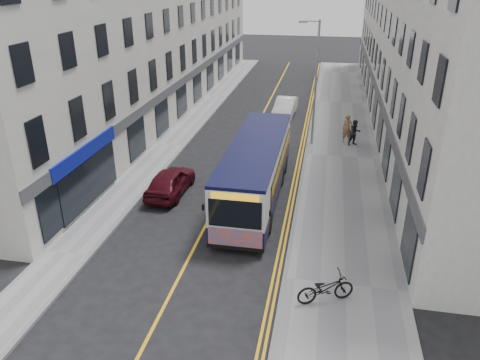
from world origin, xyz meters
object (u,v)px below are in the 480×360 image
at_px(city_bus, 256,169).
at_px(pedestrian_far, 355,133).
at_px(pedestrian_near, 347,129).
at_px(car_white, 285,107).
at_px(bicycle, 326,288).
at_px(streetlamp, 315,80).
at_px(car_maroon, 170,181).

distance_m(city_bus, pedestrian_far, 10.32).
relative_size(pedestrian_near, car_white, 0.44).
distance_m(bicycle, car_white, 23.09).
distance_m(streetlamp, city_bus, 9.41).
xyz_separation_m(city_bus, car_white, (-0.03, 15.18, -0.97)).
xyz_separation_m(city_bus, car_maroon, (-4.47, -0.14, -0.98)).
distance_m(pedestrian_near, car_white, 7.50).
height_order(streetlamp, car_white, streetlamp).
xyz_separation_m(pedestrian_near, pedestrian_far, (0.49, -0.45, -0.09)).
bearing_deg(city_bus, pedestrian_far, 59.82).
bearing_deg(car_white, city_bus, -86.55).
distance_m(streetlamp, car_maroon, 11.75).
xyz_separation_m(city_bus, pedestrian_far, (5.18, 8.90, -0.70)).
bearing_deg(streetlamp, car_white, 110.10).
bearing_deg(pedestrian_near, streetlamp, -173.45).
bearing_deg(streetlamp, bicycle, -85.30).
bearing_deg(pedestrian_far, city_bus, -151.24).
bearing_deg(pedestrian_near, car_white, 119.94).
height_order(streetlamp, car_maroon, streetlamp).
relative_size(city_bus, car_maroon, 2.57).
height_order(bicycle, car_white, car_white).
xyz_separation_m(streetlamp, car_white, (-2.37, 6.48, -3.68)).
distance_m(streetlamp, pedestrian_far, 4.44).
xyz_separation_m(pedestrian_near, car_white, (-4.72, 5.82, -0.35)).
height_order(car_white, car_maroon, car_white).
relative_size(bicycle, pedestrian_far, 1.22).
relative_size(pedestrian_far, car_white, 0.40).
bearing_deg(pedestrian_near, pedestrian_far, -51.79).
xyz_separation_m(streetlamp, car_maroon, (-6.81, -8.84, -3.68)).
bearing_deg(streetlamp, pedestrian_near, 15.63).
xyz_separation_m(bicycle, car_maroon, (-8.15, 7.47, 0.03)).
relative_size(city_bus, pedestrian_far, 6.19).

